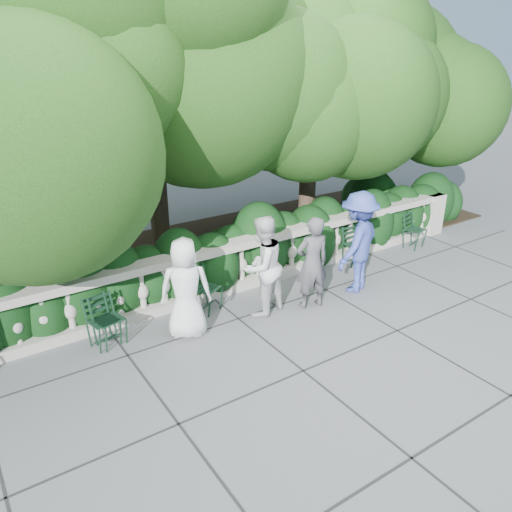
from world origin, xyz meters
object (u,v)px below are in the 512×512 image
chair_e (358,266)px  person_casual_man (262,266)px  chair_a (111,349)px  person_businessman (186,288)px  chair_f (418,249)px  chair_d (215,313)px  chair_b (117,348)px  person_older_blue (358,242)px  person_woman_grey (312,263)px

chair_e → person_casual_man: 3.00m
chair_a → person_casual_man: size_ratio=0.47×
person_businessman → person_casual_man: 1.43m
chair_a → chair_f: 7.30m
chair_a → chair_d: bearing=-9.9°
person_casual_man → chair_f: bearing=170.7°
chair_b → person_older_blue: 4.67m
chair_b → chair_f: same height
chair_a → person_businessman: size_ratio=0.50×
chair_b → person_older_blue: size_ratio=0.43×
chair_e → person_businessman: bearing=-171.4°
chair_e → person_businessman: (-4.25, -0.42, 0.84)m
person_casual_man → person_businessman: bearing=-17.0°
chair_f → person_woman_grey: bearing=179.6°
chair_b → person_woman_grey: person_woman_grey is taller
chair_a → person_businessman: 1.49m
chair_b → person_older_blue: bearing=-20.7°
person_businessman → person_casual_man: bearing=-158.1°
chair_a → chair_d: same height
person_casual_man → person_older_blue: person_older_blue is taller
chair_b → chair_e: 5.37m
chair_d → person_woman_grey: (1.58, -0.73, 0.85)m
person_businessman → person_woman_grey: (2.28, -0.37, 0.01)m
chair_a → person_casual_man: bearing=-20.1°
chair_f → person_casual_man: person_casual_man is taller
chair_d → chair_f: 5.39m
chair_b → chair_f: bearing=-12.8°
chair_d → person_woman_grey: size_ratio=0.49×
chair_e → person_woman_grey: 2.28m
chair_d → chair_f: bearing=-26.0°
person_woman_grey → person_casual_man: bearing=-7.8°
chair_a → chair_f: (7.30, 0.06, 0.00)m
person_businessman → person_casual_man: size_ratio=0.94×
chair_b → person_businessman: size_ratio=0.50×
chair_f → person_businessman: person_businessman is taller
chair_a → chair_b: same height
chair_a → chair_b: bearing=-25.0°
chair_b → person_casual_man: person_casual_man is taller
chair_b → chair_d: same height
person_businessman → chair_a: bearing=11.7°
chair_f → chair_b: bearing=169.8°
chair_b → person_woman_grey: 3.56m
person_businessman → chair_f: bearing=-152.2°
chair_b → chair_f: (7.21, 0.08, 0.00)m
chair_a → person_businessman: bearing=-25.5°
chair_b → chair_f: size_ratio=1.00×
person_casual_man → person_older_blue: size_ratio=0.91×
chair_d → person_businessman: bearing=-178.0°
chair_b → chair_d: 1.82m
chair_d → person_casual_man: (0.72, -0.44, 0.89)m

